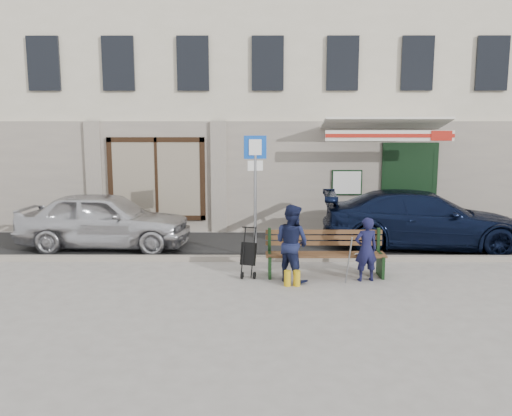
{
  "coord_description": "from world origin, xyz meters",
  "views": [
    {
      "loc": [
        -0.29,
        -9.49,
        2.88
      ],
      "look_at": [
        -0.32,
        1.6,
        1.2
      ],
      "focal_mm": 35.0,
      "sensor_mm": 36.0,
      "label": 1
    }
  ],
  "objects_px": {
    "man": "(366,249)",
    "woman": "(292,243)",
    "car_navy": "(422,219)",
    "bench": "(323,254)",
    "car_silver": "(105,220)",
    "stroller": "(248,255)",
    "parking_sign": "(255,176)"
  },
  "relations": [
    {
      "from": "bench",
      "to": "woman",
      "type": "distance_m",
      "value": 0.79
    },
    {
      "from": "car_navy",
      "to": "woman",
      "type": "relative_size",
      "value": 3.28
    },
    {
      "from": "car_silver",
      "to": "bench",
      "type": "xyz_separation_m",
      "value": [
        5.13,
        -2.47,
        -0.26
      ]
    },
    {
      "from": "car_navy",
      "to": "stroller",
      "type": "xyz_separation_m",
      "value": [
        -4.33,
        -2.56,
        -0.28
      ]
    },
    {
      "from": "man",
      "to": "woman",
      "type": "relative_size",
      "value": 0.83
    },
    {
      "from": "parking_sign",
      "to": "bench",
      "type": "xyz_separation_m",
      "value": [
        1.37,
        -1.54,
        -1.44
      ]
    },
    {
      "from": "car_silver",
      "to": "bench",
      "type": "bearing_deg",
      "value": -112.96
    },
    {
      "from": "woman",
      "to": "car_navy",
      "type": "bearing_deg",
      "value": -97.82
    },
    {
      "from": "parking_sign",
      "to": "stroller",
      "type": "relative_size",
      "value": 2.84
    },
    {
      "from": "bench",
      "to": "stroller",
      "type": "distance_m",
      "value": 1.5
    },
    {
      "from": "car_navy",
      "to": "parking_sign",
      "type": "xyz_separation_m",
      "value": [
        -4.19,
        -1.01,
        1.18
      ]
    },
    {
      "from": "woman",
      "to": "bench",
      "type": "bearing_deg",
      "value": -111.13
    },
    {
      "from": "car_silver",
      "to": "parking_sign",
      "type": "xyz_separation_m",
      "value": [
        3.76,
        -0.93,
        1.18
      ]
    },
    {
      "from": "bench",
      "to": "stroller",
      "type": "xyz_separation_m",
      "value": [
        -1.5,
        -0.02,
        -0.02
      ]
    },
    {
      "from": "car_navy",
      "to": "bench",
      "type": "bearing_deg",
      "value": 137.92
    },
    {
      "from": "bench",
      "to": "man",
      "type": "height_order",
      "value": "man"
    },
    {
      "from": "parking_sign",
      "to": "woman",
      "type": "height_order",
      "value": "parking_sign"
    },
    {
      "from": "car_silver",
      "to": "stroller",
      "type": "distance_m",
      "value": 4.41
    },
    {
      "from": "parking_sign",
      "to": "woman",
      "type": "relative_size",
      "value": 1.86
    },
    {
      "from": "bench",
      "to": "stroller",
      "type": "relative_size",
      "value": 2.42
    },
    {
      "from": "car_silver",
      "to": "woman",
      "type": "xyz_separation_m",
      "value": [
        4.48,
        -2.79,
        0.04
      ]
    },
    {
      "from": "parking_sign",
      "to": "car_silver",
      "type": "bearing_deg",
      "value": 151.35
    },
    {
      "from": "car_navy",
      "to": "stroller",
      "type": "height_order",
      "value": "car_navy"
    },
    {
      "from": "car_silver",
      "to": "parking_sign",
      "type": "height_order",
      "value": "parking_sign"
    },
    {
      "from": "woman",
      "to": "man",
      "type": "bearing_deg",
      "value": -137.3
    },
    {
      "from": "man",
      "to": "stroller",
      "type": "relative_size",
      "value": 1.27
    },
    {
      "from": "parking_sign",
      "to": "man",
      "type": "bearing_deg",
      "value": -55.31
    },
    {
      "from": "car_navy",
      "to": "stroller",
      "type": "distance_m",
      "value": 5.04
    },
    {
      "from": "car_navy",
      "to": "man",
      "type": "bearing_deg",
      "value": 150.63
    },
    {
      "from": "car_silver",
      "to": "man",
      "type": "bearing_deg",
      "value": -112.47
    },
    {
      "from": "man",
      "to": "woman",
      "type": "distance_m",
      "value": 1.46
    },
    {
      "from": "car_navy",
      "to": "bench",
      "type": "distance_m",
      "value": 3.81
    }
  ]
}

